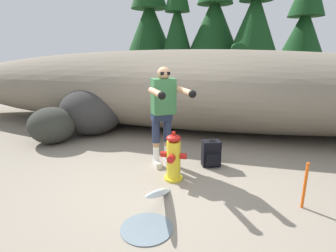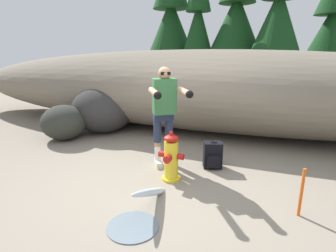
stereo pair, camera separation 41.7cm
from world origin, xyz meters
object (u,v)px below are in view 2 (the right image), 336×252
(fire_hydrant, at_px, (171,158))
(survey_stake, at_px, (301,193))
(boulder_large, at_px, (103,109))
(utility_worker, at_px, (164,105))
(spare_backpack, at_px, (213,155))
(boulder_mid, at_px, (64,122))

(fire_hydrant, distance_m, survey_stake, 1.76)
(boulder_large, bearing_deg, survey_stake, -27.57)
(utility_worker, height_order, survey_stake, utility_worker)
(spare_backpack, height_order, boulder_large, boulder_large)
(fire_hydrant, relative_size, survey_stake, 1.26)
(utility_worker, distance_m, survey_stake, 2.28)
(spare_backpack, distance_m, survey_stake, 1.59)
(fire_hydrant, relative_size, spare_backpack, 1.61)
(utility_worker, distance_m, spare_backpack, 1.16)
(boulder_large, bearing_deg, fire_hydrant, -37.25)
(boulder_mid, bearing_deg, boulder_large, 59.34)
(utility_worker, height_order, spare_backpack, utility_worker)
(boulder_mid, distance_m, survey_stake, 4.82)
(fire_hydrant, xyz_separation_m, boulder_large, (-2.41, 1.83, 0.21))
(boulder_mid, relative_size, survey_stake, 1.63)
(spare_backpack, distance_m, boulder_large, 3.15)
(spare_backpack, distance_m, boulder_mid, 3.42)
(spare_backpack, height_order, boulder_mid, boulder_mid)
(fire_hydrant, xyz_separation_m, utility_worker, (-0.28, 0.43, 0.70))
(utility_worker, relative_size, boulder_large, 1.13)
(fire_hydrant, distance_m, boulder_mid, 3.07)
(survey_stake, bearing_deg, boulder_mid, 163.81)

